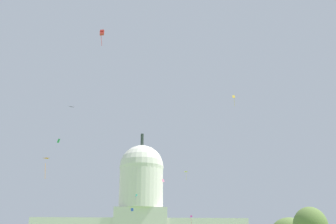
# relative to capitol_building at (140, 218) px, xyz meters

# --- Properties ---
(capitol_building) EXTENTS (117.07, 25.47, 71.79)m
(capitol_building) POSITION_rel_capitol_building_xyz_m (0.00, 0.00, 0.00)
(capitol_building) COLOR silver
(capitol_building) RESTS_ON ground_plane
(kite_yellow_high) EXTENTS (1.71, 0.93, 3.78)m
(kite_yellow_high) POSITION_rel_capitol_building_xyz_m (21.10, -46.52, 16.66)
(kite_yellow_high) COLOR yellow
(kite_magenta_mid) EXTENTS (0.88, 0.25, 3.82)m
(kite_magenta_mid) POSITION_rel_capitol_building_xyz_m (23.70, -42.02, -3.37)
(kite_magenta_mid) COLOR #D1339E
(kite_orange_mid) EXTENTS (1.32, 1.11, 3.97)m
(kite_orange_mid) POSITION_rel_capitol_building_xyz_m (-18.84, -149.30, -2.01)
(kite_orange_mid) COLOR orange
(kite_red_high) EXTENTS (0.98, 0.93, 3.53)m
(kite_red_high) POSITION_rel_capitol_building_xyz_m (-7.32, -162.90, 21.60)
(kite_red_high) COLOR red
(kite_blue_mid) EXTENTS (0.96, 0.55, 1.20)m
(kite_blue_mid) POSITION_rel_capitol_building_xyz_m (-2.58, -77.79, -3.93)
(kite_blue_mid) COLOR blue
(kite_black_high) EXTENTS (1.80, 1.14, 0.29)m
(kite_black_high) POSITION_rel_capitol_building_xyz_m (-22.93, -105.31, 26.45)
(kite_black_high) COLOR black
(kite_pink_mid) EXTENTS (1.16, 0.68, 1.36)m
(kite_pink_mid) POSITION_rel_capitol_building_xyz_m (9.42, -69.01, 8.70)
(kite_pink_mid) COLOR pink
(kite_turquoise_mid) EXTENTS (1.04, 1.00, 2.60)m
(kite_turquoise_mid) POSITION_rel_capitol_building_xyz_m (-1.96, -34.16, 7.67)
(kite_turquoise_mid) COLOR teal
(kite_green_high) EXTENTS (1.09, 0.75, 1.45)m
(kite_green_high) POSITION_rel_capitol_building_xyz_m (-24.76, -112.54, 12.81)
(kite_green_high) COLOR green
(kite_gold_high) EXTENTS (0.88, 0.52, 4.02)m
(kite_gold_high) POSITION_rel_capitol_building_xyz_m (31.06, -110.13, 29.23)
(kite_gold_high) COLOR gold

